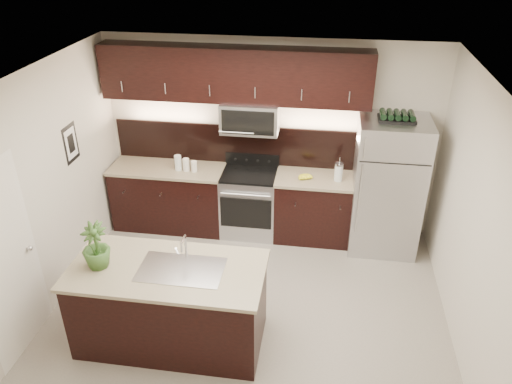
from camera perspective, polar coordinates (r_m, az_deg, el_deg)
ground at (r=5.93m, az=-0.94°, el=-13.49°), size 4.50×4.50×0.00m
room_walls at (r=4.94m, az=-2.43°, el=1.04°), size 4.52×4.02×2.71m
counter_run at (r=7.07m, az=-2.40°, el=-1.08°), size 3.51×0.65×0.94m
upper_fixtures at (r=6.54m, az=-2.23°, el=12.33°), size 3.49×0.40×1.66m
island at (r=5.39m, az=-9.75°, el=-12.54°), size 1.96×0.96×0.94m
sink_faucet at (r=5.05m, az=-8.53°, el=-8.56°), size 0.84×0.50×0.28m
refrigerator at (r=6.76m, az=14.76°, el=0.68°), size 0.88×0.80×1.83m
wine_rack at (r=6.38m, az=15.83°, el=8.33°), size 0.45×0.28×0.11m
plant at (r=5.15m, az=-17.87°, el=-5.87°), size 0.32×0.32×0.49m
canisters at (r=6.91m, az=-8.22°, el=3.17°), size 0.32×0.11×0.21m
french_press at (r=6.65m, az=9.42°, el=2.25°), size 0.11×0.11×0.33m
bananas at (r=6.67m, az=5.14°, el=1.74°), size 0.24×0.22×0.06m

